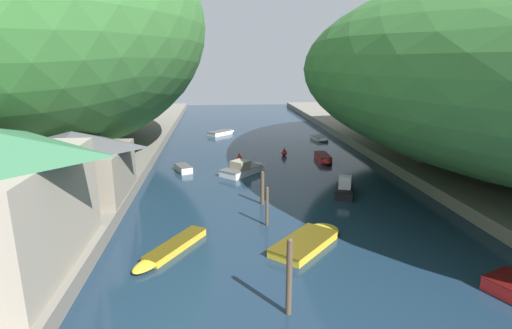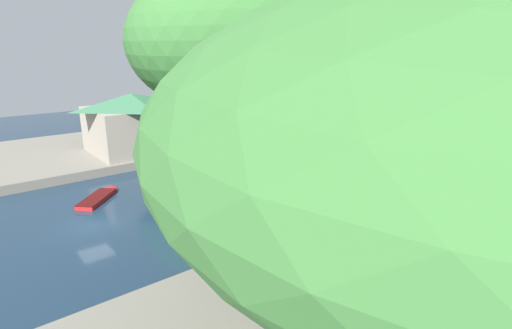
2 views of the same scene
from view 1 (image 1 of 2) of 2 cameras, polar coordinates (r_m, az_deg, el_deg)
water_surface at (r=39.97m, az=2.19°, el=-1.35°), size 130.00×130.00×0.00m
left_bank at (r=43.32m, az=-29.92°, el=-1.39°), size 22.00×120.00×1.00m
right_bank at (r=48.76m, az=30.38°, el=0.15°), size 22.00×120.00×1.00m
hillside_left at (r=51.11m, az=-28.91°, el=16.98°), size 36.12×50.57×27.27m
boathouse_shed at (r=32.70m, az=-24.48°, el=0.16°), size 7.91×8.10×4.99m
right_bank_cottage at (r=47.51m, az=23.42°, el=4.40°), size 5.56×7.62×4.92m
boat_white_cruiser at (r=34.65m, az=12.57°, el=-3.36°), size 2.70×4.07×1.69m
boat_mid_channel at (r=40.28m, az=-1.63°, el=-0.57°), size 5.26×5.43×1.38m
boat_moored_right at (r=41.71m, az=-10.51°, el=-0.44°), size 2.25×3.32×0.68m
boat_red_skiff at (r=24.43m, az=-12.40°, el=-11.89°), size 4.15×5.82×0.46m
boat_navy_launch at (r=45.40m, az=9.70°, el=0.85°), size 1.45×4.63×0.72m
boat_small_dinghy at (r=61.63m, az=-4.80°, el=4.58°), size 4.57×4.60×0.61m
boat_cabin_cruiser at (r=57.57m, az=9.17°, el=3.68°), size 2.13×3.76×0.50m
boat_yellow_tender at (r=25.35m, az=7.71°, el=-10.57°), size 5.61×5.87×0.53m
mooring_post_nearest at (r=18.15m, az=4.75°, el=-15.70°), size 0.27×0.27×3.67m
mooring_post_middle at (r=27.26m, az=1.59°, el=-5.99°), size 0.21×0.21×2.79m
mooring_post_fourth at (r=31.24m, az=0.91°, el=-3.33°), size 0.29×0.29×2.71m
channel_buoy_near at (r=47.60m, az=4.06°, el=1.72°), size 0.67×0.67×1.01m
channel_buoy_far at (r=44.84m, az=-2.40°, el=0.93°), size 0.68×0.68×1.01m
person_on_quay at (r=27.04m, az=-24.96°, el=-6.28°), size 0.30×0.42×1.69m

